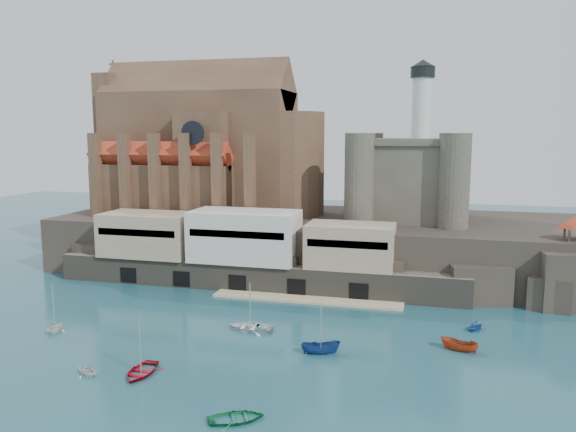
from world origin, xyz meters
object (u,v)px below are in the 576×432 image
at_px(castle_keep, 408,175).
at_px(boat_2, 321,353).
at_px(church, 208,152).
at_px(boat_1, 87,374).
at_px(boat_0, 141,374).

bearing_deg(castle_keep, boat_2, -100.10).
distance_m(church, boat_1, 61.30).
bearing_deg(boat_0, boat_1, -166.76).
xyz_separation_m(boat_0, boat_2, (17.86, 10.61, 0.00)).
xyz_separation_m(castle_keep, boat_0, (-25.61, -54.12, -18.31)).
bearing_deg(boat_2, castle_keep, -26.62).
height_order(boat_0, boat_1, boat_0).
xyz_separation_m(church, boat_2, (32.46, -44.28, -22.13)).
distance_m(church, boat_2, 59.20).
xyz_separation_m(boat_0, boat_1, (-5.64, -1.57, 0.00)).
bearing_deg(boat_1, boat_2, -43.13).
bearing_deg(boat_2, boat_1, 100.87).
height_order(church, boat_0, church).
bearing_deg(church, boat_0, -75.11).
distance_m(boat_1, boat_2, 26.47).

